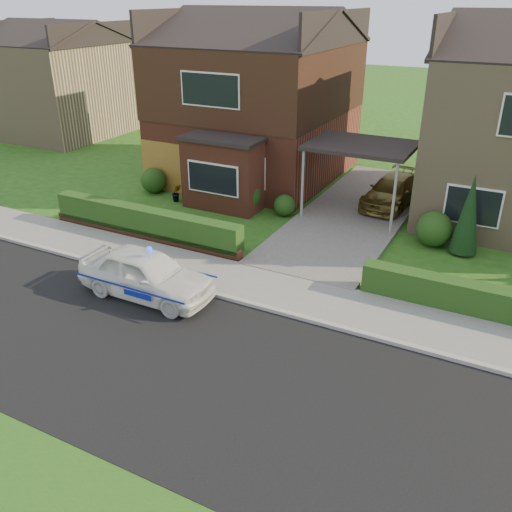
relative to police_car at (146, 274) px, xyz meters
The scene contains 22 objects.
ground 4.01m from the police_car, 34.33° to the right, with size 120.00×120.00×0.00m, color #234D14.
road 4.01m from the police_car, 34.33° to the right, with size 60.00×6.00×0.02m, color black.
kerb 3.42m from the police_car, 14.14° to the left, with size 60.00×0.16×0.12m, color #9E9993.
sidewalk 3.81m from the police_car, 29.85° to the left, with size 60.00×2.00×0.10m, color slate.
driveway 9.38m from the police_car, 69.60° to the left, with size 3.80×12.00×0.12m, color #666059.
house_left 12.35m from the police_car, 102.18° to the left, with size 7.50×9.53×7.25m.
carport_link 9.52m from the police_car, 69.50° to the left, with size 3.80×3.00×2.77m.
garage_door 9.21m from the police_car, 122.81° to the left, with size 2.20×0.10×2.10m, color brown.
dwarf_wall 4.02m from the police_car, 129.55° to the left, with size 7.70×0.25×0.36m, color brown.
hedge_left 4.16m from the police_car, 128.22° to the left, with size 7.50×0.55×0.90m, color #163B12.
hedge_right 9.61m from the police_car, 19.01° to the left, with size 7.50×0.55×0.80m, color #163B12.
shrub_left_far 8.96m from the police_car, 125.76° to the left, with size 1.08×1.08×1.08m, color #163B12.
shrub_left_mid 7.11m from the police_car, 95.95° to the left, with size 1.32×1.32×1.32m, color #163B12.
shrub_left_near 7.43m from the police_car, 83.33° to the left, with size 0.84×0.84×0.84m, color #163B12.
shrub_right_near 9.65m from the police_car, 47.98° to the left, with size 1.20×1.20×1.20m, color #163B12.
conifer_a 10.23m from the police_car, 43.05° to the left, with size 0.90×0.90×2.60m, color black.
neighbour_left 21.76m from the police_car, 140.55° to the left, with size 6.50×7.00×5.20m, color #9E8361.
police_car is the anchor object (origin of this frame).
driveway_car 11.02m from the police_car, 67.24° to the left, with size 1.56×3.85×1.12m, color brown.
potted_plant_a 3.83m from the police_car, 98.71° to the left, with size 0.41×0.28×0.78m, color gray.
potted_plant_b 7.74m from the police_car, 118.81° to the left, with size 0.40×0.32×0.72m, color gray.
potted_plant_c 3.86m from the police_car, 78.57° to the left, with size 0.37×0.37×0.66m, color gray.
Camera 1 is at (5.57, -8.19, 7.67)m, focal length 38.00 mm.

